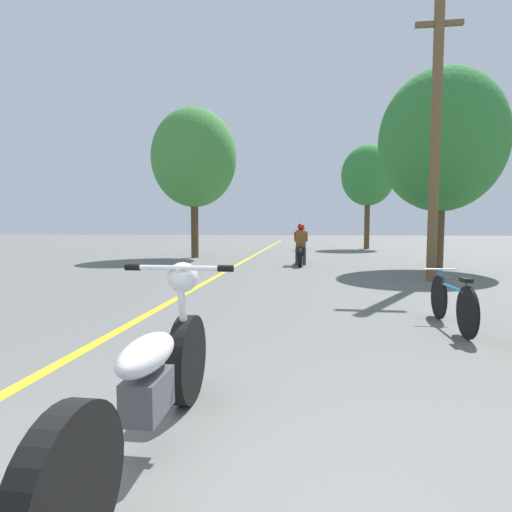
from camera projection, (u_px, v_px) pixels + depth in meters
name	position (u px, v px, depth m)	size (l,w,h in m)	color
lane_stripe_center	(239.00, 264.00, 14.40)	(0.14, 48.00, 0.01)	yellow
utility_pole	(435.00, 139.00, 9.71)	(1.10, 0.24, 6.79)	brown
roadside_tree_right_near	(442.00, 141.00, 12.41)	(3.83, 3.45, 6.23)	#513A23
roadside_tree_right_far	(368.00, 176.00, 23.85)	(3.15, 2.83, 6.21)	#513A23
roadside_tree_left	(194.00, 158.00, 17.05)	(3.65, 3.28, 6.39)	#513A23
motorcycle_foreground	(152.00, 381.00, 2.36)	(0.80, 2.22, 1.10)	black
motorcycle_rider_lead	(301.00, 249.00, 13.97)	(0.50, 2.02, 1.47)	black
motorcycle_rider_far	(302.00, 241.00, 22.47)	(0.50, 2.05, 1.37)	black
bicycle_parked	(452.00, 302.00, 5.33)	(0.44, 1.70, 0.75)	black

